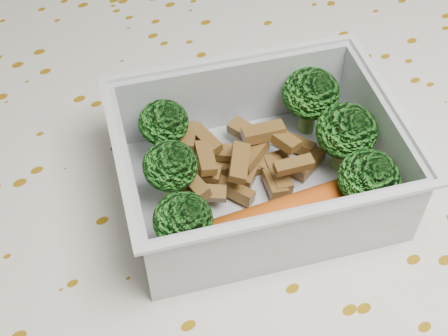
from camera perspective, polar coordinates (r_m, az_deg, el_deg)
dining_table at (r=0.51m, az=-0.04°, el=-7.65°), size 1.40×0.90×0.75m
tablecloth at (r=0.46m, az=-0.04°, el=-4.31°), size 1.46×0.96×0.19m
lunch_container at (r=0.41m, az=3.14°, el=-0.18°), size 0.21×0.19×0.06m
broccoli_florets at (r=0.40m, az=4.66°, el=1.84°), size 0.17×0.14×0.05m
meat_pile at (r=0.42m, az=1.66°, el=0.49°), size 0.11×0.08×0.03m
sausage at (r=0.40m, az=5.31°, el=-4.57°), size 0.16×0.05×0.03m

